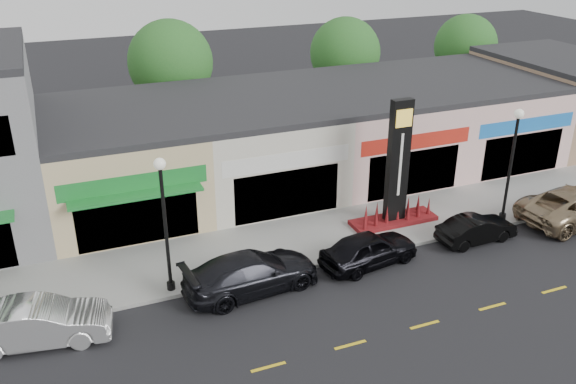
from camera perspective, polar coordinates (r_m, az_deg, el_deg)
name	(u,v)px	position (r m, az deg, el deg)	size (l,w,h in m)	color
ground	(382,282)	(24.99, 8.83, -8.37)	(120.00, 120.00, 0.00)	black
sidewalk	(335,233)	(28.22, 4.41, -3.86)	(52.00, 4.30, 0.15)	gray
curb	(358,256)	(26.49, 6.56, -5.99)	(52.00, 0.20, 0.15)	gray
shop_beige	(119,159)	(31.40, -15.50, 2.96)	(7.00, 10.85, 4.80)	tan
shop_cream	(253,141)	(32.78, -3.33, 4.75)	(7.00, 10.01, 4.80)	beige
shop_pink_w	(368,126)	(35.51, 7.48, 6.14)	(7.00, 10.01, 4.80)	#C9A399
shop_pink_e	(468,113)	(39.31, 16.51, 7.13)	(7.00, 10.01, 4.80)	#C9A399
shop_tan	(557,97)	(43.84, 23.88, 8.12)	(7.00, 10.01, 5.30)	#9C7F5B
tree_rear_west	(170,62)	(38.89, -10.94, 11.83)	(5.20, 5.20, 7.83)	#382619
tree_rear_mid	(345,53)	(42.86, 5.36, 12.84)	(4.80, 4.80, 7.29)	#382619
tree_rear_east	(465,46)	(48.24, 16.27, 12.99)	(4.60, 4.60, 6.94)	#382619
lamp_west_near	(164,212)	(22.85, -11.51, -1.89)	(0.44, 0.44, 5.47)	black
lamp_east_near	(512,154)	(29.72, 20.26, 3.33)	(0.44, 0.44, 5.47)	black
pylon_sign	(396,181)	(28.51, 10.11, 1.02)	(4.20, 1.30, 6.00)	#5E1014
car_white_van	(39,323)	(22.83, -22.29, -11.27)	(4.75, 1.66, 1.57)	white
car_dark_sedan	(251,273)	(23.88, -3.44, -7.54)	(5.43, 2.21, 1.58)	black
car_black_sedan	(369,249)	(25.75, 7.57, -5.30)	(4.32, 1.74, 1.47)	black
car_black_conv	(477,229)	(28.62, 17.23, -3.33)	(3.72, 1.30, 1.23)	black
car_gold_suv	(576,205)	(32.19, 25.36, -1.10)	(5.96, 2.75, 1.66)	#947E5E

